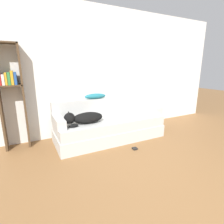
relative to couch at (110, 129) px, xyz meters
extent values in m
plane|color=olive|center=(-0.08, -2.21, -0.22)|extent=(20.00, 20.00, 0.00)
cube|color=white|center=(-0.08, 0.61, 1.13)|extent=(6.94, 0.06, 2.70)
cube|color=silver|center=(0.00, 0.00, -0.10)|extent=(2.19, 0.85, 0.24)
cube|color=silver|center=(0.00, -0.01, 0.13)|extent=(2.15, 0.81, 0.20)
cube|color=silver|center=(0.00, 0.35, 0.40)|extent=(2.15, 0.15, 0.36)
cube|color=silver|center=(-1.02, -0.01, 0.31)|extent=(0.15, 0.66, 0.16)
cube|color=silver|center=(1.02, -0.01, 0.31)|extent=(0.15, 0.66, 0.16)
ellipsoid|color=black|center=(-0.50, -0.10, 0.33)|extent=(0.57, 0.29, 0.20)
sphere|color=black|center=(-0.84, -0.10, 0.36)|extent=(0.20, 0.20, 0.20)
cone|color=black|center=(-0.84, -0.15, 0.44)|extent=(0.07, 0.07, 0.09)
cone|color=black|center=(-0.84, -0.04, 0.44)|extent=(0.07, 0.07, 0.09)
ellipsoid|color=black|center=(-0.81, -0.23, 0.26)|extent=(0.17, 0.07, 0.06)
cube|color=silver|center=(0.03, -0.14, 0.23)|extent=(0.34, 0.21, 0.02)
ellipsoid|color=teal|center=(-0.17, 0.35, 0.64)|extent=(0.46, 0.16, 0.11)
cube|color=#4C3823|center=(-1.88, 0.43, 0.71)|extent=(0.04, 0.26, 1.85)
cube|color=#4C3823|center=(-1.51, 0.43, 0.71)|extent=(0.04, 0.26, 1.85)
cube|color=#4C3823|center=(-1.70, 0.43, 1.62)|extent=(0.39, 0.26, 0.02)
cube|color=#4C3823|center=(-1.70, 0.43, 0.93)|extent=(0.39, 0.26, 0.02)
cube|color=red|center=(-1.83, 0.42, 1.03)|extent=(0.04, 0.20, 0.18)
cube|color=silver|center=(-1.78, 0.42, 1.03)|extent=(0.04, 0.20, 0.18)
cube|color=gold|center=(-1.74, 0.42, 1.04)|extent=(0.03, 0.20, 0.21)
cube|color=#337F42|center=(-1.70, 0.42, 1.04)|extent=(0.04, 0.20, 0.21)
cube|color=gold|center=(-1.65, 0.42, 1.06)|extent=(0.04, 0.20, 0.24)
cube|color=#234C93|center=(-1.60, 0.42, 1.04)|extent=(0.04, 0.20, 0.21)
cube|color=black|center=(0.18, -0.65, -0.20)|extent=(0.08, 0.08, 0.03)
camera|label=1|loc=(-1.52, -3.05, 1.23)|focal=28.00mm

